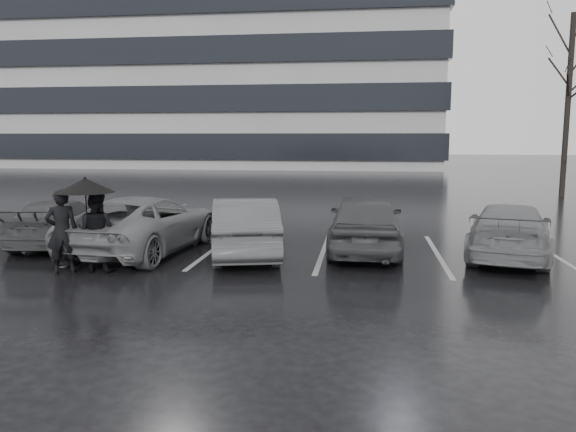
{
  "coord_description": "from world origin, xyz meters",
  "views": [
    {
      "loc": [
        1.58,
        -11.3,
        2.87
      ],
      "look_at": [
        -0.09,
        1.0,
        1.1
      ],
      "focal_mm": 35.0,
      "sensor_mm": 36.0,
      "label": 1
    }
  ],
  "objects_px": {
    "car_west_c": "(61,222)",
    "pedestrian_left": "(62,231)",
    "pedestrian_right": "(96,232)",
    "tree_north": "(568,106)",
    "car_west_b": "(145,224)",
    "car_main": "(366,222)",
    "car_east": "(509,231)",
    "car_west_a": "(245,227)"
  },
  "relations": [
    {
      "from": "car_main",
      "to": "pedestrian_left",
      "type": "xyz_separation_m",
      "value": [
        -6.31,
        -3.02,
        0.14
      ]
    },
    {
      "from": "car_west_b",
      "to": "car_west_a",
      "type": "bearing_deg",
      "value": -176.23
    },
    {
      "from": "car_west_c",
      "to": "car_west_a",
      "type": "bearing_deg",
      "value": 164.23
    },
    {
      "from": "car_west_c",
      "to": "pedestrian_left",
      "type": "xyz_separation_m",
      "value": [
        1.74,
        -2.97,
        0.29
      ]
    },
    {
      "from": "car_west_c",
      "to": "tree_north",
      "type": "height_order",
      "value": "tree_north"
    },
    {
      "from": "car_west_c",
      "to": "pedestrian_right",
      "type": "bearing_deg",
      "value": 123.2
    },
    {
      "from": "car_west_c",
      "to": "car_west_b",
      "type": "bearing_deg",
      "value": 158.87
    },
    {
      "from": "car_east",
      "to": "tree_north",
      "type": "relative_size",
      "value": 0.53
    },
    {
      "from": "tree_north",
      "to": "car_main",
      "type": "bearing_deg",
      "value": -122.95
    },
    {
      "from": "car_west_a",
      "to": "car_east",
      "type": "distance_m",
      "value": 6.29
    },
    {
      "from": "car_west_c",
      "to": "pedestrian_left",
      "type": "distance_m",
      "value": 3.45
    },
    {
      "from": "car_west_a",
      "to": "car_west_c",
      "type": "relative_size",
      "value": 1.02
    },
    {
      "from": "car_main",
      "to": "pedestrian_right",
      "type": "xyz_separation_m",
      "value": [
        -5.7,
        -2.74,
        0.1
      ]
    },
    {
      "from": "pedestrian_left",
      "to": "pedestrian_right",
      "type": "xyz_separation_m",
      "value": [
        0.62,
        0.29,
        -0.04
      ]
    },
    {
      "from": "car_main",
      "to": "pedestrian_right",
      "type": "bearing_deg",
      "value": 26.04
    },
    {
      "from": "car_west_b",
      "to": "car_east",
      "type": "xyz_separation_m",
      "value": [
        8.84,
        0.47,
        -0.05
      ]
    },
    {
      "from": "car_west_a",
      "to": "pedestrian_right",
      "type": "bearing_deg",
      "value": 21.41
    },
    {
      "from": "car_west_a",
      "to": "car_west_c",
      "type": "height_order",
      "value": "car_west_a"
    },
    {
      "from": "car_main",
      "to": "pedestrian_left",
      "type": "bearing_deg",
      "value": 25.97
    },
    {
      "from": "pedestrian_right",
      "to": "car_west_a",
      "type": "bearing_deg",
      "value": -141.94
    },
    {
      "from": "tree_north",
      "to": "pedestrian_right",
      "type": "bearing_deg",
      "value": -131.24
    },
    {
      "from": "car_main",
      "to": "car_west_c",
      "type": "height_order",
      "value": "car_main"
    },
    {
      "from": "car_west_c",
      "to": "car_east",
      "type": "bearing_deg",
      "value": 171.32
    },
    {
      "from": "car_main",
      "to": "car_east",
      "type": "xyz_separation_m",
      "value": [
        3.38,
        -0.18,
        -0.1
      ]
    },
    {
      "from": "car_main",
      "to": "car_west_a",
      "type": "distance_m",
      "value": 2.98
    },
    {
      "from": "car_west_b",
      "to": "car_west_c",
      "type": "height_order",
      "value": "car_west_b"
    },
    {
      "from": "car_west_b",
      "to": "pedestrian_left",
      "type": "relative_size",
      "value": 2.83
    },
    {
      "from": "pedestrian_right",
      "to": "car_main",
      "type": "bearing_deg",
      "value": -151.46
    },
    {
      "from": "car_east",
      "to": "pedestrian_left",
      "type": "height_order",
      "value": "pedestrian_left"
    },
    {
      "from": "pedestrian_left",
      "to": "pedestrian_right",
      "type": "height_order",
      "value": "pedestrian_left"
    },
    {
      "from": "pedestrian_right",
      "to": "tree_north",
      "type": "bearing_deg",
      "value": -128.35
    },
    {
      "from": "car_main",
      "to": "pedestrian_right",
      "type": "height_order",
      "value": "pedestrian_right"
    },
    {
      "from": "car_main",
      "to": "tree_north",
      "type": "bearing_deg",
      "value": -122.56
    },
    {
      "from": "car_west_a",
      "to": "car_east",
      "type": "relative_size",
      "value": 0.95
    },
    {
      "from": "car_west_b",
      "to": "car_east",
      "type": "bearing_deg",
      "value": -170.97
    },
    {
      "from": "car_west_a",
      "to": "car_west_b",
      "type": "distance_m",
      "value": 2.58
    },
    {
      "from": "car_main",
      "to": "car_west_b",
      "type": "distance_m",
      "value": 5.5
    },
    {
      "from": "car_west_b",
      "to": "car_main",
      "type": "bearing_deg",
      "value": -167.18
    },
    {
      "from": "car_west_c",
      "to": "pedestrian_right",
      "type": "height_order",
      "value": "pedestrian_right"
    },
    {
      "from": "car_west_b",
      "to": "pedestrian_right",
      "type": "distance_m",
      "value": 2.1
    },
    {
      "from": "car_east",
      "to": "tree_north",
      "type": "distance_m",
      "value": 16.21
    },
    {
      "from": "car_west_c",
      "to": "car_main",
      "type": "bearing_deg",
      "value": 172.35
    }
  ]
}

